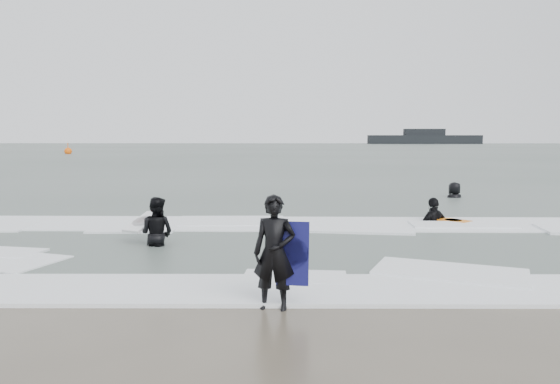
{
  "coord_description": "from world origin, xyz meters",
  "views": [
    {
      "loc": [
        0.32,
        -9.54,
        2.62
      ],
      "look_at": [
        0.0,
        5.0,
        1.1
      ],
      "focal_mm": 35.0,
      "sensor_mm": 36.0,
      "label": 1
    }
  ],
  "objects_px": {
    "surfer_right_near": "(434,223)",
    "buoy": "(68,151)",
    "vessel_horizon": "(424,138)",
    "surfer_centre": "(274,308)",
    "surfer_wading": "(157,247)",
    "surfer_right_far": "(454,199)"
  },
  "relations": [
    {
      "from": "surfer_right_near",
      "to": "buoy",
      "type": "distance_m",
      "value": 67.3
    },
    {
      "from": "surfer_right_near",
      "to": "vessel_horizon",
      "type": "distance_m",
      "value": 147.21
    },
    {
      "from": "surfer_centre",
      "to": "surfer_wading",
      "type": "height_order",
      "value": "surfer_centre"
    },
    {
      "from": "surfer_centre",
      "to": "surfer_wading",
      "type": "distance_m",
      "value": 5.36
    },
    {
      "from": "surfer_centre",
      "to": "surfer_right_near",
      "type": "height_order",
      "value": "surfer_right_near"
    },
    {
      "from": "surfer_right_far",
      "to": "buoy",
      "type": "distance_m",
      "value": 63.44
    },
    {
      "from": "surfer_wading",
      "to": "surfer_right_near",
      "type": "height_order",
      "value": "surfer_right_near"
    },
    {
      "from": "surfer_right_far",
      "to": "vessel_horizon",
      "type": "distance_m",
      "value": 140.56
    },
    {
      "from": "surfer_right_near",
      "to": "vessel_horizon",
      "type": "xyz_separation_m",
      "value": [
        34.03,
        143.21,
        1.61
      ]
    },
    {
      "from": "surfer_right_near",
      "to": "surfer_centre",
      "type": "bearing_deg",
      "value": 29.46
    },
    {
      "from": "surfer_right_far",
      "to": "vessel_horizon",
      "type": "relative_size",
      "value": 0.06
    },
    {
      "from": "surfer_wading",
      "to": "surfer_right_near",
      "type": "distance_m",
      "value": 8.29
    },
    {
      "from": "surfer_wading",
      "to": "surfer_right_far",
      "type": "distance_m",
      "value": 14.02
    },
    {
      "from": "surfer_right_near",
      "to": "buoy",
      "type": "bearing_deg",
      "value": -90.54
    },
    {
      "from": "buoy",
      "to": "vessel_horizon",
      "type": "xyz_separation_m",
      "value": [
        68.81,
        85.61,
        1.19
      ]
    },
    {
      "from": "surfer_centre",
      "to": "surfer_right_far",
      "type": "bearing_deg",
      "value": 73.48
    },
    {
      "from": "surfer_right_far",
      "to": "surfer_centre",
      "type": "bearing_deg",
      "value": 47.87
    },
    {
      "from": "surfer_wading",
      "to": "vessel_horizon",
      "type": "xyz_separation_m",
      "value": [
        41.45,
        146.91,
        1.61
      ]
    },
    {
      "from": "surfer_wading",
      "to": "buoy",
      "type": "bearing_deg",
      "value": -48.89
    },
    {
      "from": "surfer_centre",
      "to": "surfer_right_near",
      "type": "relative_size",
      "value": 0.92
    },
    {
      "from": "surfer_right_far",
      "to": "buoy",
      "type": "relative_size",
      "value": 1.12
    },
    {
      "from": "surfer_centre",
      "to": "surfer_wading",
      "type": "bearing_deg",
      "value": 132.12
    }
  ]
}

